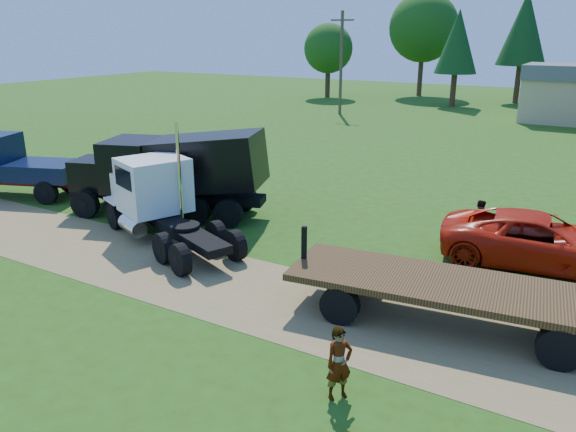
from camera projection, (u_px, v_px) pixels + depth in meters
The scene contains 10 objects.
ground at pixel (255, 292), 16.45m from camera, with size 140.00×140.00×0.00m, color #294C10.
dirt_track at pixel (255, 292), 16.45m from camera, with size 120.00×4.20×0.01m, color olive.
white_semi_tractor at pixel (155, 197), 20.63m from camera, with size 7.23×4.69×4.33m.
black_dump_truck at pixel (173, 169), 22.80m from camera, with size 8.38×4.90×3.58m.
navy_truck at pixel (6, 165), 25.72m from camera, with size 6.60×4.26×2.82m.
orange_pickup at pixel (539, 240), 18.16m from camera, with size 2.82×6.11×1.70m, color red.
flatbed_trailer at pixel (450, 292), 14.39m from camera, with size 8.55×3.47×2.13m.
spectator_a at pixel (339, 363), 11.50m from camera, with size 0.59×0.39×1.62m, color #999999.
spectator_b at pixel (479, 221), 20.25m from camera, with size 0.75×0.59×1.55m, color #999999.
tan_shed at pixel (563, 93), 46.45m from camera, with size 6.20×5.40×4.70m.
Camera 1 is at (8.44, -12.34, 7.29)m, focal length 35.00 mm.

